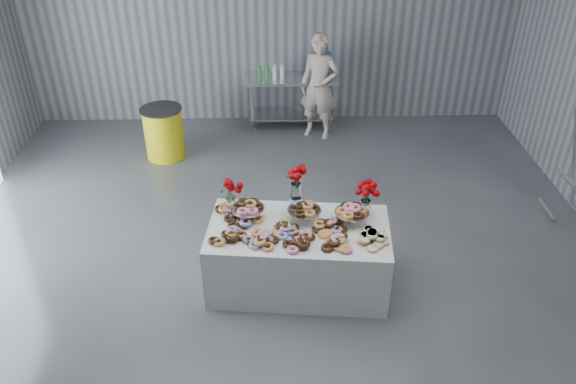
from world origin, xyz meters
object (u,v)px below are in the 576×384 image
prep_table (291,93)px  water_jug (322,62)px  trash_barrel (164,133)px  person (319,87)px  display_table (298,256)px

prep_table → water_jug: bearing=-0.0°
trash_barrel → prep_table: bearing=25.8°
prep_table → person: (0.44, -0.30, 0.23)m
display_table → prep_table: size_ratio=1.27×
prep_table → person: bearing=-34.6°
prep_table → person: person is taller
display_table → prep_table: 3.93m
water_jug → trash_barrel: 2.74m
person → prep_table: bearing=168.0°
prep_table → water_jug: water_jug is taller
prep_table → display_table: bearing=-90.7°
display_table → trash_barrel: trash_barrel is taller
water_jug → trash_barrel: bearing=-158.9°
water_jug → person: bearing=-100.8°
water_jug → trash_barrel: (-2.46, -0.95, -0.75)m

